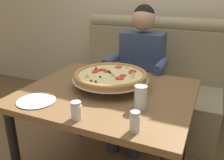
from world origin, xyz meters
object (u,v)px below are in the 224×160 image
at_px(booth_bench, 145,88).
at_px(shaker_pepper_flakes, 135,123).
at_px(drinking_glass, 140,98).
at_px(pizza, 111,76).
at_px(shaker_oregano, 76,112).
at_px(diner_main, 139,67).
at_px(dining_table, 108,102).
at_px(plate_near_left, 36,100).

height_order(booth_bench, shaker_pepper_flakes, booth_bench).
bearing_deg(shaker_pepper_flakes, drinking_glass, 101.43).
relative_size(pizza, shaker_oregano, 5.29).
bearing_deg(diner_main, dining_table, -89.84).
distance_m(booth_bench, shaker_oregano, 1.42).
distance_m(shaker_oregano, drinking_glass, 0.37).
bearing_deg(plate_near_left, dining_table, 44.69).
bearing_deg(pizza, shaker_pepper_flakes, -54.15).
height_order(booth_bench, shaker_oregano, booth_bench).
bearing_deg(dining_table, drinking_glass, -28.99).
bearing_deg(shaker_oregano, dining_table, 91.24).
distance_m(diner_main, pizza, 0.63).
distance_m(dining_table, drinking_glass, 0.35).
bearing_deg(diner_main, drinking_glass, -71.59).
distance_m(shaker_pepper_flakes, shaker_oregano, 0.32).
xyz_separation_m(shaker_oregano, plate_near_left, (-0.34, 0.08, -0.03)).
bearing_deg(shaker_oregano, plate_near_left, 166.39).
relative_size(booth_bench, drinking_glass, 11.08).
height_order(dining_table, diner_main, diner_main).
relative_size(pizza, drinking_glass, 3.87).
relative_size(booth_bench, plate_near_left, 6.42).
relative_size(dining_table, plate_near_left, 4.76).
xyz_separation_m(plate_near_left, drinking_glass, (0.61, 0.18, 0.05)).
height_order(booth_bench, dining_table, booth_bench).
bearing_deg(drinking_glass, dining_table, 151.01).
xyz_separation_m(shaker_pepper_flakes, plate_near_left, (-0.66, 0.07, -0.03)).
xyz_separation_m(dining_table, diner_main, (-0.00, 0.69, 0.06)).
bearing_deg(drinking_glass, shaker_pepper_flakes, -78.57).
height_order(shaker_oregano, drinking_glass, drinking_glass).
height_order(diner_main, shaker_pepper_flakes, diner_main).
height_order(dining_table, drinking_glass, drinking_glass).
relative_size(booth_bench, shaker_pepper_flakes, 14.31).
xyz_separation_m(shaker_pepper_flakes, drinking_glass, (-0.05, 0.24, 0.02)).
xyz_separation_m(shaker_oregano, drinking_glass, (0.27, 0.26, 0.02)).
relative_size(shaker_pepper_flakes, drinking_glass, 0.77).
relative_size(shaker_oregano, drinking_glass, 0.73).
relative_size(booth_bench, diner_main, 1.20).
bearing_deg(dining_table, booth_bench, 90.00).
height_order(dining_table, shaker_pepper_flakes, shaker_pepper_flakes).
bearing_deg(booth_bench, drinking_glass, -75.90).
height_order(dining_table, plate_near_left, plate_near_left).
distance_m(diner_main, plate_near_left, 1.07).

